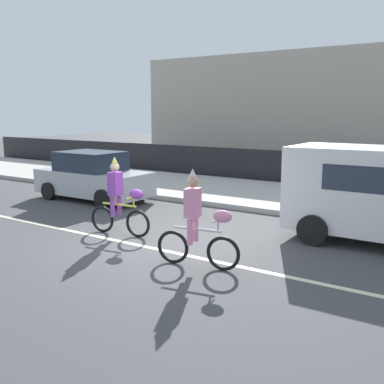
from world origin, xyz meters
name	(u,v)px	position (x,y,z in m)	size (l,w,h in m)	color
ground_plane	(165,243)	(0.00, 0.00, 0.00)	(80.00, 80.00, 0.00)	#424244
road_centre_line	(151,248)	(0.00, -0.50, 0.00)	(36.00, 0.14, 0.01)	beige
sidewalk_curb	(277,196)	(0.00, 6.50, 0.07)	(60.00, 5.00, 0.15)	#ADAAA3
fence_line	(306,169)	(0.00, 9.40, 0.70)	(40.00, 0.08, 1.40)	black
parade_cyclist_purple	(120,201)	(-1.30, -0.07, 0.84)	(1.72, 0.51, 1.92)	black
parade_cyclist_pink	(198,225)	(1.53, -0.95, 0.84)	(1.70, 0.53, 1.92)	black
parked_car_silver	(93,177)	(-5.15, 2.78, 0.78)	(4.10, 1.92, 1.64)	#B7BABF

